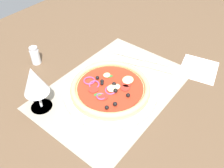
{
  "coord_description": "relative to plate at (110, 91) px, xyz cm",
  "views": [
    {
      "loc": [
        -43.26,
        -33.88,
        53.57
      ],
      "look_at": [
        -0.67,
        0.0,
        2.58
      ],
      "focal_mm": 38.14,
      "sensor_mm": 36.0,
      "label": 1
    }
  ],
  "objects": [
    {
      "name": "placemat",
      "position": [
        2.24,
        0.58,
        -0.79
      ],
      "size": [
        48.99,
        33.97,
        0.4
      ],
      "primitive_type": "cube",
      "color": "gray",
      "rests_on": "ground_plane"
    },
    {
      "name": "plate",
      "position": [
        0.0,
        0.0,
        0.0
      ],
      "size": [
        28.88,
        28.88,
        1.18
      ],
      "primitive_type": "cylinder",
      "color": "silver",
      "rests_on": "placemat"
    },
    {
      "name": "ground_plane",
      "position": [
        2.24,
        0.58,
        -2.19
      ],
      "size": [
        190.0,
        140.0,
        2.4
      ],
      "primitive_type": "cube",
      "color": "brown"
    },
    {
      "name": "napkin",
      "position": [
        28.87,
        -16.83,
        -0.81
      ],
      "size": [
        15.74,
        14.71,
        0.36
      ],
      "primitive_type": "cube",
      "rotation": [
        0.0,
        0.0,
        0.21
      ],
      "color": "white",
      "rests_on": "ground_plane"
    },
    {
      "name": "pizza",
      "position": [
        0.0,
        -0.01,
        1.68
      ],
      "size": [
        24.93,
        24.93,
        2.7
      ],
      "color": "tan",
      "rests_on": "plate"
    },
    {
      "name": "pepper_shaker",
      "position": [
        -4.44,
        30.79,
        2.26
      ],
      "size": [
        3.2,
        3.2,
        6.7
      ],
      "color": "silver",
      "rests_on": "ground_plane"
    },
    {
      "name": "wine_glass",
      "position": [
        -17.15,
        12.53,
        9.21
      ],
      "size": [
        7.2,
        7.2,
        14.9
      ],
      "color": "silver",
      "rests_on": "ground_plane"
    },
    {
      "name": "knife",
      "position": [
        20.97,
        2.46,
        -0.33
      ],
      "size": [
        6.7,
        19.76,
        0.62
      ],
      "rotation": [
        0.0,
        0.0,
        1.83
      ],
      "color": "silver",
      "rests_on": "placemat"
    },
    {
      "name": "fork",
      "position": [
        18.21,
        -1.09,
        -0.37
      ],
      "size": [
        5.84,
        17.83,
        0.44
      ],
      "rotation": [
        0.0,
        0.0,
        1.82
      ],
      "color": "silver",
      "rests_on": "placemat"
    }
  ]
}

